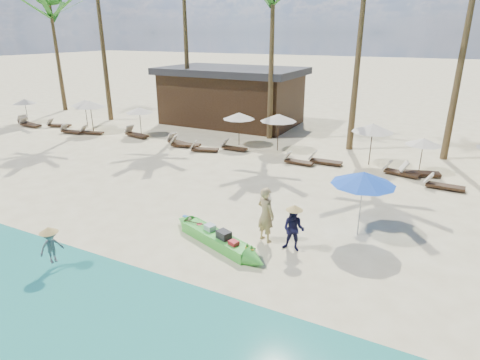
% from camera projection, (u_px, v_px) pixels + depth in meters
% --- Properties ---
extents(ground, '(240.00, 240.00, 0.00)m').
position_uv_depth(ground, '(199.00, 237.00, 14.17)').
color(ground, '#F6E8B6').
rests_on(ground, ground).
extents(wet_sand_strip, '(240.00, 4.50, 0.01)m').
position_uv_depth(wet_sand_strip, '(91.00, 323.00, 9.98)').
color(wet_sand_strip, tan).
rests_on(wet_sand_strip, ground).
extents(green_canoe, '(4.81, 2.03, 0.64)m').
position_uv_depth(green_canoe, '(216.00, 238.00, 13.66)').
color(green_canoe, green).
rests_on(green_canoe, ground).
extents(tourist, '(0.84, 0.71, 1.97)m').
position_uv_depth(tourist, '(266.00, 215.00, 13.65)').
color(tourist, tan).
rests_on(tourist, ground).
extents(vendor_green, '(0.77, 0.62, 1.52)m').
position_uv_depth(vendor_green, '(294.00, 229.00, 13.10)').
color(vendor_green, black).
rests_on(vendor_green, ground).
extents(vendor_yellow, '(0.60, 0.79, 1.08)m').
position_uv_depth(vendor_yellow, '(51.00, 247.00, 12.13)').
color(vendor_yellow, gray).
rests_on(vendor_yellow, ground).
extents(blue_umbrella, '(2.21, 2.21, 2.38)m').
position_uv_depth(blue_umbrella, '(364.00, 178.00, 13.65)').
color(blue_umbrella, '#99999E').
rests_on(blue_umbrella, ground).
extents(resort_parasol_0, '(1.79, 1.79, 1.85)m').
position_uv_depth(resort_parasol_0, '(25.00, 101.00, 31.93)').
color(resort_parasol_0, '#382416').
rests_on(resort_parasol_0, ground).
extents(lounger_0_left, '(2.01, 0.99, 0.65)m').
position_uv_depth(lounger_0_left, '(26.00, 122.00, 31.32)').
color(lounger_0_left, '#382416').
rests_on(lounger_0_left, ground).
extents(lounger_0_right, '(1.91, 0.62, 0.64)m').
position_uv_depth(lounger_0_right, '(29.00, 124.00, 30.78)').
color(lounger_0_right, '#382416').
rests_on(lounger_0_right, ground).
extents(resort_parasol_1, '(2.06, 2.06, 2.12)m').
position_uv_depth(resort_parasol_1, '(85.00, 103.00, 29.87)').
color(resort_parasol_1, '#382416').
rests_on(resort_parasol_1, ground).
extents(lounger_1_left, '(1.84, 1.10, 0.60)m').
position_uv_depth(lounger_1_left, '(58.00, 125.00, 30.68)').
color(lounger_1_left, '#382416').
rests_on(lounger_1_left, ground).
extents(lounger_1_right, '(1.78, 0.71, 0.59)m').
position_uv_depth(lounger_1_right, '(71.00, 131.00, 28.73)').
color(lounger_1_right, '#382416').
rests_on(lounger_1_right, ground).
extents(resort_parasol_2, '(2.18, 2.18, 2.25)m').
position_uv_depth(resort_parasol_2, '(90.00, 104.00, 28.55)').
color(resort_parasol_2, '#382416').
rests_on(resort_parasol_2, ground).
extents(lounger_2_left, '(1.70, 0.87, 0.55)m').
position_uv_depth(lounger_2_left, '(91.00, 132.00, 28.49)').
color(lounger_2_left, '#382416').
rests_on(lounger_2_left, ground).
extents(resort_parasol_3, '(1.90, 1.90, 1.96)m').
position_uv_depth(resort_parasol_3, '(139.00, 110.00, 27.78)').
color(resort_parasol_3, '#382416').
rests_on(resort_parasol_3, ground).
extents(lounger_3_left, '(2.03, 0.96, 0.66)m').
position_uv_depth(lounger_3_left, '(136.00, 134.00, 27.76)').
color(lounger_3_left, '#382416').
rests_on(lounger_3_left, ground).
extents(lounger_3_right, '(1.98, 1.09, 0.64)m').
position_uv_depth(lounger_3_right, '(178.00, 142.00, 25.76)').
color(lounger_3_right, '#382416').
rests_on(lounger_3_right, ground).
extents(resort_parasol_4, '(2.03, 2.03, 2.09)m').
position_uv_depth(resort_parasol_4, '(239.00, 116.00, 25.23)').
color(resort_parasol_4, '#382416').
rests_on(resort_parasol_4, ground).
extents(lounger_4_left, '(2.01, 1.05, 0.65)m').
position_uv_depth(lounger_4_left, '(184.00, 144.00, 25.30)').
color(lounger_4_left, '#382416').
rests_on(lounger_4_left, ground).
extents(lounger_4_right, '(1.79, 1.05, 0.58)m').
position_uv_depth(lounger_4_right, '(203.00, 148.00, 24.35)').
color(lounger_4_right, '#382416').
rests_on(lounger_4_right, ground).
extents(resort_parasol_5, '(2.19, 2.19, 2.26)m').
position_uv_depth(resort_parasol_5, '(278.00, 118.00, 23.94)').
color(resort_parasol_5, '#382416').
rests_on(resort_parasol_5, ground).
extents(lounger_5_left, '(1.67, 0.54, 0.56)m').
position_uv_depth(lounger_5_left, '(233.00, 147.00, 24.64)').
color(lounger_5_left, '#382416').
rests_on(lounger_5_left, ground).
extents(resort_parasol_6, '(2.21, 2.21, 2.28)m').
position_uv_depth(resort_parasol_6, '(373.00, 128.00, 21.30)').
color(resort_parasol_6, '#382416').
rests_on(resort_parasol_6, ground).
extents(lounger_6_left, '(1.67, 0.59, 0.56)m').
position_uv_depth(lounger_6_left, '(297.00, 161.00, 22.03)').
color(lounger_6_left, '#382416').
rests_on(lounger_6_left, ground).
extents(lounger_6_right, '(1.82, 0.59, 0.61)m').
position_uv_depth(lounger_6_right, '(324.00, 160.00, 22.02)').
color(lounger_6_right, '#382416').
rests_on(lounger_6_right, ground).
extents(resort_parasol_7, '(1.76, 1.76, 1.82)m').
position_uv_depth(resort_parasol_7, '(424.00, 142.00, 20.23)').
color(resort_parasol_7, '#382416').
rests_on(resort_parasol_7, ground).
extents(lounger_7_left, '(2.04, 1.10, 0.66)m').
position_uv_depth(lounger_7_left, '(418.00, 172.00, 20.17)').
color(lounger_7_left, '#382416').
rests_on(lounger_7_left, ground).
extents(lounger_7_right, '(1.84, 0.87, 0.60)m').
position_uv_depth(lounger_7_right, '(399.00, 171.00, 20.30)').
color(lounger_7_right, '#382416').
rests_on(lounger_7_right, ground).
extents(lounger_8_left, '(1.76, 0.59, 0.59)m').
position_uv_depth(lounger_8_left, '(442.00, 185.00, 18.53)').
color(lounger_8_left, '#382416').
rests_on(lounger_8_left, ground).
extents(palm_0, '(2.08, 2.08, 9.90)m').
position_uv_depth(palm_0, '(52.00, 17.00, 34.78)').
color(palm_0, brown).
rests_on(palm_0, ground).
extents(palm_3, '(2.08, 2.08, 10.52)m').
position_uv_depth(palm_3, '(273.00, 2.00, 24.57)').
color(palm_3, brown).
rests_on(palm_3, ground).
extents(pavilion_west, '(10.80, 6.60, 4.30)m').
position_uv_depth(pavilion_west, '(232.00, 95.00, 31.45)').
color(pavilion_west, '#382416').
rests_on(pavilion_west, ground).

